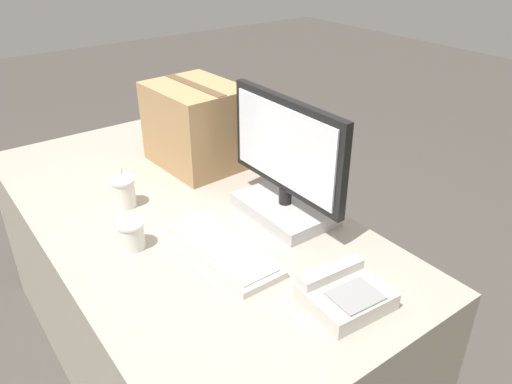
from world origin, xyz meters
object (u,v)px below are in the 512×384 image
(desk_phone, at_px, (344,294))
(cardboard_box, at_px, (197,125))
(monitor, at_px, (286,172))
(keyboard, at_px, (224,249))
(paper_cup_left, at_px, (124,192))
(paper_cup_right, at_px, (132,235))
(spoon, at_px, (119,179))

(desk_phone, xyz_separation_m, cardboard_box, (-0.98, 0.14, 0.14))
(monitor, xyz_separation_m, keyboard, (0.06, -0.29, -0.15))
(paper_cup_left, bearing_deg, keyboard, 15.66)
(monitor, xyz_separation_m, cardboard_box, (-0.54, -0.02, 0.00))
(paper_cup_right, bearing_deg, keyboard, 47.58)
(paper_cup_left, distance_m, spoon, 0.22)
(keyboard, distance_m, cardboard_box, 0.68)
(paper_cup_left, distance_m, paper_cup_right, 0.27)
(monitor, relative_size, desk_phone, 2.37)
(keyboard, bearing_deg, paper_cup_right, -132.82)
(monitor, relative_size, spoon, 3.85)
(paper_cup_right, bearing_deg, paper_cup_left, 161.37)
(keyboard, bearing_deg, spoon, -175.08)
(paper_cup_right, bearing_deg, spoon, 162.08)
(keyboard, height_order, paper_cup_right, paper_cup_right)
(monitor, height_order, keyboard, monitor)
(cardboard_box, bearing_deg, desk_phone, -7.88)
(spoon, bearing_deg, monitor, 57.51)
(paper_cup_right, distance_m, spoon, 0.49)
(monitor, relative_size, paper_cup_left, 5.00)
(monitor, relative_size, keyboard, 1.22)
(keyboard, distance_m, desk_phone, 0.40)
(monitor, xyz_separation_m, paper_cup_left, (-0.38, -0.42, -0.11))
(desk_phone, relative_size, spoon, 1.62)
(desk_phone, distance_m, paper_cup_right, 0.67)
(monitor, xyz_separation_m, spoon, (-0.59, -0.35, -0.16))
(paper_cup_left, height_order, cardboard_box, cardboard_box)
(monitor, bearing_deg, keyboard, -77.82)
(keyboard, relative_size, paper_cup_right, 4.88)
(paper_cup_left, xyz_separation_m, spoon, (-0.21, 0.06, -0.05))
(desk_phone, height_order, cardboard_box, cardboard_box)
(keyboard, relative_size, spoon, 3.16)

